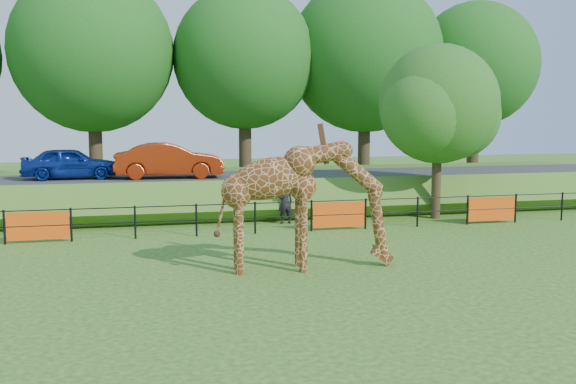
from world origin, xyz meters
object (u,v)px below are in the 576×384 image
(visitor, at_px, (285,202))
(tree_east, at_px, (440,109))
(giraffe, at_px, (307,205))
(car_red, at_px, (169,160))
(car_blue, at_px, (71,163))

(visitor, distance_m, tree_east, 7.05)
(giraffe, bearing_deg, visitor, 84.60)
(car_red, relative_size, visitor, 2.80)
(car_red, height_order, tree_east, tree_east)
(car_red, height_order, visitor, car_red)
(tree_east, bearing_deg, car_red, 157.65)
(giraffe, distance_m, tree_east, 10.30)
(giraffe, height_order, car_blue, giraffe)
(car_blue, xyz_separation_m, tree_east, (14.16, -4.73, 2.21))
(giraffe, distance_m, car_red, 11.50)
(visitor, height_order, tree_east, tree_east)
(giraffe, height_order, car_red, giraffe)
(giraffe, height_order, visitor, giraffe)
(car_red, bearing_deg, visitor, -132.38)
(tree_east, bearing_deg, visitor, 178.77)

